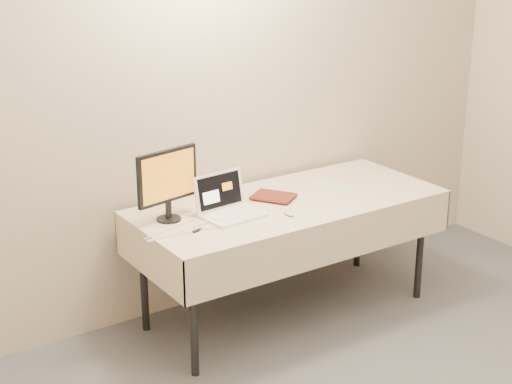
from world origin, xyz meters
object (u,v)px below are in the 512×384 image
laptop (228,205)px  book (268,184)px  monitor (167,179)px  table (288,210)px

laptop → book: book is taller
monitor → book: bearing=-19.1°
monitor → book: 0.62m
laptop → table: bearing=-6.0°
monitor → book: size_ratio=1.66×
table → laptop: laptop is taller
monitor → book: monitor is taller
laptop → monitor: size_ratio=0.87×
laptop → book: 0.30m
monitor → laptop: bearing=-30.0°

